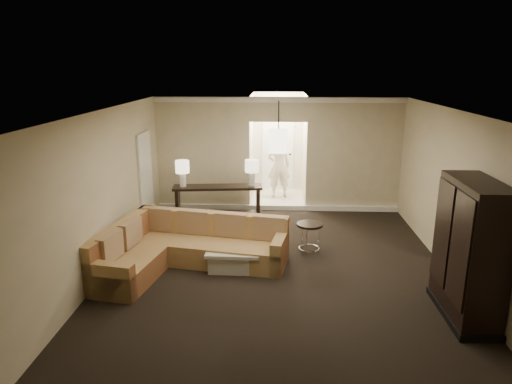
{
  "coord_description": "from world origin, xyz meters",
  "views": [
    {
      "loc": [
        -0.03,
        -7.03,
        3.52
      ],
      "look_at": [
        -0.41,
        1.2,
        1.22
      ],
      "focal_mm": 32.0,
      "sensor_mm": 36.0,
      "label": 1
    }
  ],
  "objects_px": {
    "sectional_sofa": "(182,248)",
    "console_table": "(218,199)",
    "drink_table": "(310,232)",
    "coffee_table": "(234,256)",
    "person": "(279,163)",
    "armoire": "(469,254)"
  },
  "relations": [
    {
      "from": "sectional_sofa",
      "to": "console_table",
      "type": "bearing_deg",
      "value": 94.15
    },
    {
      "from": "sectional_sofa",
      "to": "drink_table",
      "type": "relative_size",
      "value": 5.34
    },
    {
      "from": "coffee_table",
      "to": "drink_table",
      "type": "distance_m",
      "value": 1.54
    },
    {
      "from": "person",
      "to": "sectional_sofa",
      "type": "bearing_deg",
      "value": 57.52
    },
    {
      "from": "armoire",
      "to": "drink_table",
      "type": "xyz_separation_m",
      "value": [
        -2.08,
        2.17,
        -0.53
      ]
    },
    {
      "from": "person",
      "to": "console_table",
      "type": "bearing_deg",
      "value": 41.38
    },
    {
      "from": "person",
      "to": "drink_table",
      "type": "bearing_deg",
      "value": 86.65
    },
    {
      "from": "coffee_table",
      "to": "console_table",
      "type": "bearing_deg",
      "value": 103.48
    },
    {
      "from": "console_table",
      "to": "armoire",
      "type": "bearing_deg",
      "value": -51.23
    },
    {
      "from": "drink_table",
      "to": "sectional_sofa",
      "type": "bearing_deg",
      "value": -163.5
    },
    {
      "from": "sectional_sofa",
      "to": "armoire",
      "type": "relative_size",
      "value": 1.63
    },
    {
      "from": "console_table",
      "to": "person",
      "type": "height_order",
      "value": "person"
    },
    {
      "from": "drink_table",
      "to": "person",
      "type": "bearing_deg",
      "value": 98.48
    },
    {
      "from": "coffee_table",
      "to": "console_table",
      "type": "xyz_separation_m",
      "value": [
        -0.63,
        2.61,
        0.28
      ]
    },
    {
      "from": "coffee_table",
      "to": "person",
      "type": "height_order",
      "value": "person"
    },
    {
      "from": "sectional_sofa",
      "to": "drink_table",
      "type": "height_order",
      "value": "sectional_sofa"
    },
    {
      "from": "console_table",
      "to": "person",
      "type": "xyz_separation_m",
      "value": [
        1.43,
        1.91,
        0.49
      ]
    },
    {
      "from": "sectional_sofa",
      "to": "person",
      "type": "relative_size",
      "value": 1.71
    },
    {
      "from": "drink_table",
      "to": "person",
      "type": "relative_size",
      "value": 0.32
    },
    {
      "from": "console_table",
      "to": "person",
      "type": "bearing_deg",
      "value": 47.5
    },
    {
      "from": "coffee_table",
      "to": "armoire",
      "type": "xyz_separation_m",
      "value": [
        3.46,
        -1.55,
        0.77
      ]
    },
    {
      "from": "console_table",
      "to": "person",
      "type": "relative_size",
      "value": 1.09
    }
  ]
}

